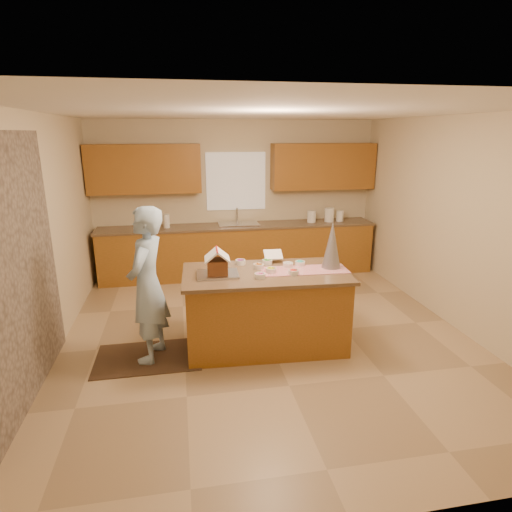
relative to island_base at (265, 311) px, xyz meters
name	(u,v)px	position (x,y,z in m)	size (l,w,h in m)	color
floor	(267,335)	(0.07, 0.24, -0.45)	(5.50, 5.50, 0.00)	tan
ceiling	(268,111)	(0.07, 0.24, 2.25)	(5.50, 5.50, 0.00)	silver
wall_back	(236,198)	(0.07, 2.99, 0.90)	(5.50, 5.50, 0.00)	beige
wall_front	(367,339)	(0.07, -2.51, 0.90)	(5.50, 5.50, 0.00)	beige
wall_left	(41,241)	(-2.43, 0.24, 0.90)	(5.50, 5.50, 0.00)	beige
wall_right	(458,224)	(2.57, 0.24, 0.90)	(5.50, 5.50, 0.00)	beige
stone_accent	(19,273)	(-2.41, -0.56, 0.80)	(2.50, 2.50, 0.00)	gray
window_curtain	(236,181)	(0.07, 2.96, 1.20)	(1.05, 0.03, 1.00)	white
back_counter_base	(239,251)	(0.07, 2.69, -0.01)	(4.80, 0.60, 0.88)	#96531F
back_counter_top	(239,226)	(0.07, 2.69, 0.45)	(4.85, 0.63, 0.04)	brown
upper_cabinet_left	(144,169)	(-1.48, 2.81, 1.45)	(1.85, 0.35, 0.80)	#975820
upper_cabinet_right	(323,166)	(1.62, 2.81, 1.45)	(1.85, 0.35, 0.80)	#975820
sink	(239,227)	(0.07, 2.69, 0.44)	(0.70, 0.45, 0.12)	silver
faucet	(237,215)	(0.07, 2.87, 0.61)	(0.03, 0.03, 0.28)	silver
island_base	(265,311)	(0.00, 0.00, 0.00)	(1.82, 0.91, 0.89)	#96531F
island_top	(266,274)	(0.00, 0.00, 0.47)	(1.91, 0.99, 0.04)	brown
table_runner	(304,270)	(0.46, -0.02, 0.49)	(1.01, 0.36, 0.01)	maroon
baking_tray	(218,274)	(-0.56, -0.02, 0.50)	(0.47, 0.34, 0.03)	silver
cookbook	(273,255)	(0.17, 0.38, 0.58)	(0.22, 0.02, 0.18)	white
tinsel_tree	(332,245)	(0.79, 0.01, 0.77)	(0.22, 0.22, 0.56)	silver
rug	(149,357)	(-1.38, -0.06, -0.44)	(1.18, 0.77, 0.01)	black
boy	(148,285)	(-1.33, -0.06, 0.43)	(0.63, 0.42, 1.74)	#9FC1E2
canister_a	(312,216)	(1.40, 2.69, 0.58)	(0.15, 0.15, 0.21)	white
canister_b	(329,215)	(1.73, 2.69, 0.60)	(0.17, 0.17, 0.25)	white
canister_c	(340,216)	(1.94, 2.69, 0.57)	(0.13, 0.13, 0.19)	white
paper_towel	(167,221)	(-1.17, 2.69, 0.59)	(0.11, 0.11, 0.23)	white
gingerbread_house	(217,264)	(-0.56, -0.02, 0.62)	(0.29, 0.30, 0.29)	brown
candy_bowls	(272,267)	(0.10, 0.08, 0.51)	(0.82, 0.67, 0.06)	green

